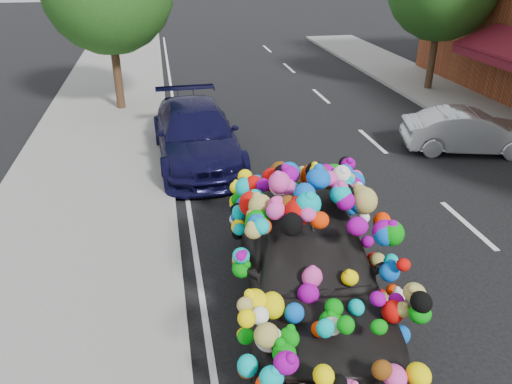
{
  "coord_description": "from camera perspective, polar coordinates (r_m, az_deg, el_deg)",
  "views": [
    {
      "loc": [
        -2.36,
        -7.94,
        5.15
      ],
      "look_at": [
        -0.78,
        0.31,
        1.01
      ],
      "focal_mm": 35.0,
      "sensor_mm": 36.0,
      "label": 1
    }
  ],
  "objects": [
    {
      "name": "ground",
      "position": [
        9.75,
        4.9,
        -5.74
      ],
      "size": [
        100.0,
        100.0,
        0.0
      ],
      "primitive_type": "plane",
      "color": "black",
      "rests_on": "ground"
    },
    {
      "name": "sidewalk",
      "position": [
        9.63,
        -20.84,
        -7.62
      ],
      "size": [
        4.0,
        60.0,
        0.12
      ],
      "primitive_type": "cube",
      "color": "gray",
      "rests_on": "ground"
    },
    {
      "name": "silver_hatchback",
      "position": [
        14.99,
        23.22,
        6.37
      ],
      "size": [
        3.76,
        2.14,
        1.17
      ],
      "primitive_type": "imported",
      "rotation": [
        0.0,
        0.0,
        1.3
      ],
      "color": "#B3B6BA",
      "rests_on": "ground"
    },
    {
      "name": "plush_art_car",
      "position": [
        7.54,
        6.09,
        -5.43
      ],
      "size": [
        2.97,
        5.41,
        2.34
      ],
      "rotation": [
        0.0,
        0.0,
        -0.12
      ],
      "color": "black",
      "rests_on": "ground"
    },
    {
      "name": "navy_sedan",
      "position": [
        13.22,
        -6.87,
        6.57
      ],
      "size": [
        2.29,
        5.17,
        1.48
      ],
      "primitive_type": "imported",
      "rotation": [
        0.0,
        0.0,
        0.04
      ],
      "color": "black",
      "rests_on": "ground"
    },
    {
      "name": "kerb",
      "position": [
        9.43,
        -9.1,
        -6.77
      ],
      "size": [
        0.15,
        60.0,
        0.13
      ],
      "primitive_type": "cube",
      "color": "gray",
      "rests_on": "ground"
    },
    {
      "name": "lane_markings",
      "position": [
        11.18,
        23.02,
        -3.44
      ],
      "size": [
        6.0,
        50.0,
        0.01
      ],
      "primitive_type": null,
      "color": "silver",
      "rests_on": "ground"
    }
  ]
}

